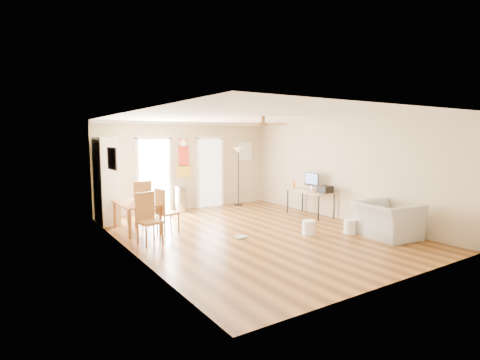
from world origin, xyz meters
TOP-DOWN VIEW (x-y plane):
  - floor at (0.00, 0.00)m, footprint 7.00×7.00m
  - ceiling at (0.00, 0.00)m, footprint 5.50×7.00m
  - wall_back at (0.00, 3.50)m, footprint 5.50×0.04m
  - wall_front at (0.00, -3.50)m, footprint 5.50×0.04m
  - wall_left at (-2.75, 0.00)m, footprint 0.04×7.00m
  - wall_right at (2.75, 0.00)m, footprint 0.04×7.00m
  - crown_molding at (0.00, 0.00)m, footprint 5.50×7.00m
  - kitchen_doorway at (-1.05, 3.48)m, footprint 0.90×0.10m
  - bathroom_doorway at (0.75, 3.48)m, footprint 0.80×0.10m
  - wall_decal at (-0.13, 3.48)m, footprint 0.46×0.03m
  - ac_grille at (2.05, 3.47)m, footprint 0.50×0.04m
  - framed_poster at (-2.73, 1.40)m, footprint 0.04×0.66m
  - ceiling_fan at (0.00, -0.30)m, footprint 1.24×1.24m
  - bookshelf at (-2.51, 2.88)m, footprint 0.45×0.98m
  - dining_table at (-2.15, 1.66)m, footprint 0.80×1.33m
  - dining_chair_right_a at (-1.60, 2.02)m, footprint 0.46×0.46m
  - dining_chair_right_b at (-1.60, 1.14)m, footprint 0.46×0.46m
  - dining_chair_near at (-2.27, 0.43)m, footprint 0.48×0.48m
  - dining_chair_far at (-1.94, 2.15)m, footprint 0.52×0.52m
  - trash_can at (-0.36, 3.17)m, footprint 0.36×0.36m
  - torchiere_lamp at (1.62, 3.19)m, footprint 0.40×0.40m
  - computer_desk at (2.38, 0.72)m, footprint 0.65×1.30m
  - imac at (2.47, 0.78)m, footprint 0.14×0.53m
  - keyboard at (2.20, 0.84)m, footprint 0.22×0.41m
  - printer at (2.45, 0.25)m, footprint 0.32×0.37m
  - orange_bottle at (2.30, 1.32)m, footprint 0.08×0.08m
  - wastebasket_a at (0.93, -0.77)m, footprint 0.35×0.35m
  - wastebasket_b at (1.77, -1.20)m, footprint 0.30×0.30m
  - floor_cloth at (-0.49, -0.18)m, footprint 0.28×0.23m
  - armchair at (2.15, -1.86)m, footprint 1.18×1.31m

SIDE VIEW (x-z plane):
  - floor at x=0.00m, z-range 0.00..0.00m
  - floor_cloth at x=-0.49m, z-range 0.00..0.04m
  - wastebasket_b at x=1.77m, z-range 0.00..0.32m
  - wastebasket_a at x=0.93m, z-range 0.00..0.32m
  - dining_table at x=-2.15m, z-range 0.00..0.66m
  - computer_desk at x=2.38m, z-range 0.00..0.70m
  - trash_can at x=-0.36m, z-range 0.00..0.75m
  - armchair at x=2.15m, z-range 0.00..0.77m
  - dining_chair_right_a at x=-1.60m, z-range 0.00..0.90m
  - dining_chair_right_b at x=-1.60m, z-range 0.00..1.00m
  - dining_chair_near at x=-2.27m, z-range 0.00..1.03m
  - dining_chair_far at x=-1.94m, z-range 0.00..1.10m
  - keyboard at x=2.20m, z-range 0.70..0.71m
  - printer at x=2.45m, z-range 0.70..0.88m
  - orange_bottle at x=2.30m, z-range 0.70..0.91m
  - torchiere_lamp at x=1.62m, z-range 0.00..1.85m
  - imac at x=2.47m, z-range 0.70..1.18m
  - kitchen_doorway at x=-1.05m, z-range 0.00..2.10m
  - bathroom_doorway at x=0.75m, z-range 0.00..2.10m
  - bookshelf at x=-2.51m, z-range 0.00..2.16m
  - wall_back at x=0.00m, z-range 0.00..2.60m
  - wall_front at x=0.00m, z-range 0.00..2.60m
  - wall_left at x=-2.75m, z-range 0.00..2.60m
  - wall_right at x=2.75m, z-range 0.00..2.60m
  - wall_decal at x=-0.13m, z-range 1.00..2.10m
  - ac_grille at x=2.05m, z-range 1.40..2.00m
  - framed_poster at x=-2.73m, z-range 1.46..1.94m
  - ceiling_fan at x=0.00m, z-range 2.33..2.53m
  - crown_molding at x=0.00m, z-range 2.52..2.60m
  - ceiling at x=0.00m, z-range 2.60..2.60m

